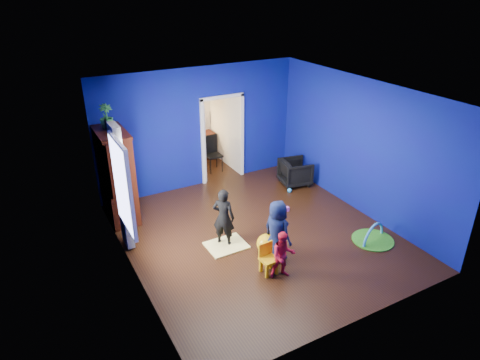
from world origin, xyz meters
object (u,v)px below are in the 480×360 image
toddler_red (283,255)px  kid_chair (269,261)px  child_black (224,217)px  play_mat (373,240)px  armchair (295,172)px  crt_tv (118,174)px  folding_chair (213,155)px  tv_armoire (116,176)px  hopper_ball (267,244)px  study_desk (199,146)px  vase (113,131)px  child_navy (277,231)px

toddler_red → kid_chair: bearing=144.4°
child_black → play_mat: 3.00m
child_black → toddler_red: 1.46m
armchair → kid_chair: 3.67m
crt_tv → folding_chair: crt_tv is taller
crt_tv → kid_chair: bearing=-61.4°
tv_armoire → play_mat: (4.11, -3.30, -0.97)m
child_black → hopper_ball: 0.95m
study_desk → tv_armoire: bearing=-141.8°
vase → study_desk: (2.81, 2.51, -1.67)m
vase → folding_chair: (2.81, 1.55, -1.59)m
child_navy → play_mat: (2.01, -0.42, -0.58)m
child_black → toddler_red: child_black is taller
hopper_ball → play_mat: size_ratio=0.47×
folding_chair → hopper_ball: bearing=-101.0°
kid_chair → play_mat: kid_chair is taller
toddler_red → crt_tv: size_ratio=1.25×
toddler_red → study_desk: size_ratio=1.00×
child_navy → toddler_red: (-0.19, -0.49, -0.15)m
armchair → toddler_red: size_ratio=0.81×
child_navy → vase: (-2.10, 2.57, 1.46)m
hopper_ball → folding_chair: size_ratio=0.41×
child_black → vase: (-1.48, 1.68, 1.46)m
tv_armoire → hopper_ball: bearing=-52.0°
vase → kid_chair: 3.81m
kid_chair → child_black: bearing=101.0°
armchair → kid_chair: size_ratio=1.41×
toddler_red → kid_chair: 0.31m
toddler_red → crt_tv: crt_tv is taller
child_black → crt_tv: size_ratio=1.68×
armchair → toddler_red: bearing=152.6°
tv_armoire → study_desk: tv_armoire is taller
child_black → child_navy: child_navy is taller
vase → child_black: bearing=-48.6°
armchair → tv_armoire: tv_armoire is taller
folding_chair → tv_armoire: bearing=-156.0°
toddler_red → play_mat: toddler_red is taller
kid_chair → study_desk: size_ratio=0.57×
toddler_red → hopper_ball: toddler_red is taller
kid_chair → armchair: bearing=45.0°
play_mat → child_navy: bearing=168.1°
hopper_ball → folding_chair: (0.76, 3.87, 0.27)m
child_navy → tv_armoire: bearing=21.3°
tv_armoire → play_mat: bearing=-38.8°
kid_chair → play_mat: (2.34, -0.14, -0.24)m
armchair → child_navy: 3.24m
child_navy → tv_armoire: size_ratio=0.60×
hopper_ball → kid_chair: kid_chair is taller
folding_chair → vase: bearing=-151.1°
hopper_ball → kid_chair: 0.61m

